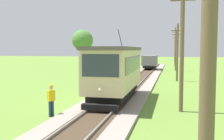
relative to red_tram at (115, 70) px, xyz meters
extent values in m
cube|color=beige|center=(0.00, 0.02, 0.11)|extent=(2.50, 8.00, 2.60)
cube|color=#56514C|center=(0.00, 0.02, 1.52)|extent=(2.60, 8.32, 0.22)
cube|color=black|center=(0.00, 0.02, -1.47)|extent=(2.10, 7.04, 0.44)
cube|color=#2D3842|center=(0.00, -3.99, 0.57)|extent=(2.10, 0.03, 1.25)
cube|color=#2D3842|center=(1.26, 0.02, 0.47)|extent=(0.02, 6.72, 1.04)
sphere|color=#F4EAB2|center=(0.00, -4.04, -0.74)|extent=(0.28, 0.28, 0.28)
cylinder|color=black|center=(0.00, 1.62, 2.33)|extent=(0.05, 1.67, 1.19)
cube|color=black|center=(0.00, -4.18, -1.69)|extent=(2.00, 0.36, 0.32)
cylinder|color=black|center=(0.00, -2.22, -1.47)|extent=(1.54, 0.80, 0.80)
cylinder|color=black|center=(0.00, 2.26, -1.47)|extent=(1.54, 0.80, 0.80)
cube|color=slate|center=(0.00, 28.70, -0.42)|extent=(2.40, 5.20, 1.70)
cube|color=black|center=(0.00, 28.70, -1.49)|extent=(2.02, 4.78, 0.38)
cylinder|color=black|center=(0.00, 27.14, -1.49)|extent=(1.54, 0.76, 0.76)
cylinder|color=black|center=(0.00, 30.26, -1.49)|extent=(1.54, 0.76, 0.76)
cylinder|color=brown|center=(4.37, -13.83, 1.21)|extent=(0.24, 0.26, 6.81)
cylinder|color=brown|center=(4.37, -2.01, 1.48)|extent=(0.24, 0.30, 7.36)
cube|color=brown|center=(4.37, -2.01, 4.28)|extent=(1.40, 0.10, 0.10)
cylinder|color=brown|center=(4.37, 13.45, 1.09)|extent=(0.24, 0.27, 6.57)
cube|color=brown|center=(4.37, 13.45, 3.59)|extent=(1.40, 0.10, 0.10)
cylinder|color=silver|center=(3.82, 13.45, 3.69)|extent=(0.08, 0.08, 0.10)
cylinder|color=silver|center=(4.92, 13.45, 3.69)|extent=(0.08, 0.08, 0.10)
cylinder|color=brown|center=(4.37, 29.27, 1.32)|extent=(0.24, 0.47, 7.03)
cube|color=brown|center=(4.37, 29.27, 3.99)|extent=(1.40, 0.10, 0.10)
cylinder|color=silver|center=(3.82, 29.27, 4.09)|extent=(0.08, 0.08, 0.10)
cylinder|color=silver|center=(4.92, 29.27, 4.09)|extent=(0.08, 0.08, 0.10)
cylinder|color=brown|center=(4.37, 43.01, 2.04)|extent=(0.24, 0.52, 8.47)
cube|color=brown|center=(4.37, 43.01, 5.26)|extent=(1.40, 0.10, 0.10)
cylinder|color=silver|center=(3.82, 43.01, 5.36)|extent=(0.08, 0.08, 0.10)
cylinder|color=silver|center=(4.92, 43.01, 5.36)|extent=(0.08, 0.08, 0.10)
cylinder|color=brown|center=(4.37, 57.98, 1.64)|extent=(0.24, 0.33, 7.67)
cube|color=brown|center=(4.37, 57.98, 4.56)|extent=(1.40, 0.10, 0.10)
cylinder|color=silver|center=(3.82, 57.98, 4.66)|extent=(0.08, 0.08, 0.10)
cylinder|color=silver|center=(4.92, 57.98, 4.66)|extent=(0.08, 0.08, 0.10)
cone|color=gray|center=(-3.70, 30.29, -1.50)|extent=(2.46, 2.46, 1.38)
cylinder|color=navy|center=(-2.59, -4.87, -1.76)|extent=(0.15, 0.15, 0.86)
cylinder|color=navy|center=(-2.51, -4.73, -1.76)|extent=(0.15, 0.15, 0.86)
cube|color=yellow|center=(-2.55, -4.80, -1.04)|extent=(0.41, 0.45, 0.58)
sphere|color=tan|center=(-2.55, -4.80, -0.61)|extent=(0.22, 0.22, 0.22)
sphere|color=yellow|center=(-2.55, -4.80, -0.51)|extent=(0.21, 0.21, 0.21)
cylinder|color=#4C3823|center=(-13.21, 31.35, -0.25)|extent=(0.32, 0.32, 3.89)
sphere|color=#4C7F38|center=(-13.21, 31.35, 3.22)|extent=(4.08, 4.08, 4.08)
camera|label=1|loc=(3.85, -18.06, 1.46)|focal=42.94mm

